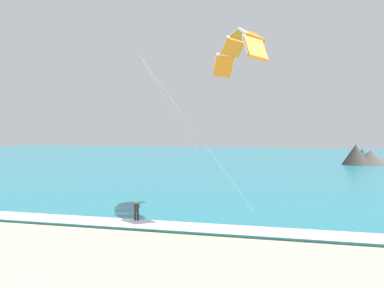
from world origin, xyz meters
name	(u,v)px	position (x,y,z in m)	size (l,w,h in m)	color
sea	(232,160)	(0.00, 72.93, 0.10)	(200.00, 120.00, 0.20)	teal
surf_foam	(134,223)	(0.00, 13.93, 0.22)	(200.00, 2.23, 0.04)	white
surfboard	(137,223)	(-0.12, 14.80, 0.03)	(0.88, 1.47, 0.09)	#E04C38
kitesurfer	(137,211)	(-0.12, 14.81, 0.94)	(0.63, 0.63, 1.69)	#232328
kite_primary	(239,47)	(7.01, 18.28, 13.28)	(9.32, 8.05, 13.32)	orange
headland_right	(364,157)	(26.72, 66.24, 1.72)	(9.43, 7.82, 4.18)	#56514C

